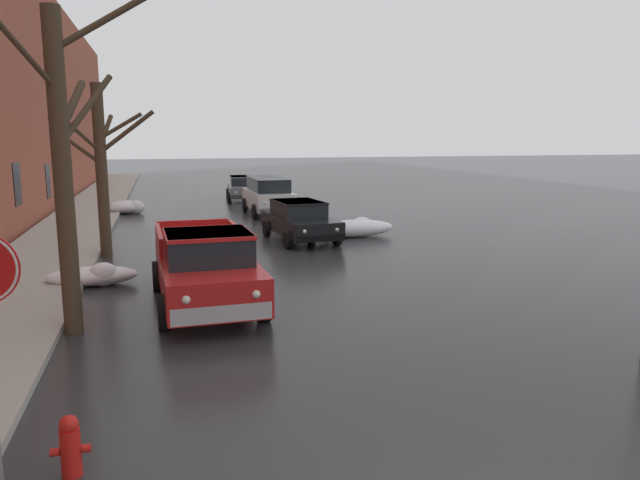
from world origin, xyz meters
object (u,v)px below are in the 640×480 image
Objects in this scene: pickup_truck_red_approaching_near_lane at (206,267)px; fire_hydrant at (70,446)px; bare_tree_second_along_sidewalk at (65,162)px; sedan_black_parked_kerbside_close at (300,220)px; suv_white_parked_kerbside_mid at (268,194)px; bare_tree_mid_block at (102,166)px; sedan_grey_parked_far_down_block at (243,188)px.

pickup_truck_red_approaching_near_lane is 6.72m from fire_hydrant.
bare_tree_second_along_sidewalk reaches higher than sedan_black_parked_kerbside_close.
suv_white_parked_kerbside_mid is at bearing 67.69° from bare_tree_second_along_sidewalk.
suv_white_parked_kerbside_mid is at bearing 74.22° from fire_hydrant.
bare_tree_mid_block is 16.81m from sedan_grey_parked_far_down_block.
suv_white_parked_kerbside_mid is at bearing 74.76° from pickup_truck_red_approaching_near_lane.
pickup_truck_red_approaching_near_lane is 22.09m from sedan_grey_parked_far_down_block.
bare_tree_mid_block reaches higher than fire_hydrant.
bare_tree_second_along_sidewalk is at bearing 96.42° from fire_hydrant.
bare_tree_second_along_sidewalk reaches higher than pickup_truck_red_approaching_near_lane.
sedan_black_parked_kerbside_close is at bearing -89.65° from sedan_grey_parked_far_down_block.
fire_hydrant is at bearing -101.60° from sedan_grey_parked_far_down_block.
bare_tree_mid_block is (-0.02, 7.52, -0.42)m from bare_tree_second_along_sidewalk.
sedan_grey_parked_far_down_block is at bearing 80.05° from pickup_truck_red_approaching_near_lane.
suv_white_parked_kerbside_mid is at bearing -87.69° from sedan_grey_parked_far_down_block.
pickup_truck_red_approaching_near_lane reaches higher than sedan_grey_parked_far_down_block.
sedan_black_parked_kerbside_close is at bearing 11.36° from bare_tree_mid_block.
pickup_truck_red_approaching_near_lane is at bearing -105.24° from suv_white_parked_kerbside_mid.
pickup_truck_red_approaching_near_lane is at bearing 24.72° from bare_tree_second_along_sidewalk.
sedan_black_parked_kerbside_close is (6.46, 8.82, -2.50)m from bare_tree_second_along_sidewalk.
sedan_grey_parked_far_down_block is at bearing 78.40° from fire_hydrant.
bare_tree_second_along_sidewalk is 23.93m from sedan_grey_parked_far_down_block.
bare_tree_second_along_sidewalk reaches higher than sedan_grey_parked_far_down_block.
sedan_black_parked_kerbside_close is 6.24× the size of fire_hydrant.
sedan_black_parked_kerbside_close is at bearing 62.93° from pickup_truck_red_approaching_near_lane.
sedan_grey_parked_far_down_block is 6.26× the size of fire_hydrant.
suv_white_parked_kerbside_mid is (6.64, 16.19, -2.26)m from bare_tree_second_along_sidewalk.
fire_hydrant is at bearing -83.58° from bare_tree_second_along_sidewalk.
sedan_grey_parked_far_down_block is (-0.09, 14.11, -0.00)m from sedan_black_parked_kerbside_close.
bare_tree_mid_block is at bearing -112.50° from sedan_grey_parked_far_down_block.
pickup_truck_red_approaching_near_lane is 7.62× the size of fire_hydrant.
suv_white_parked_kerbside_mid reaches higher than sedan_grey_parked_far_down_block.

